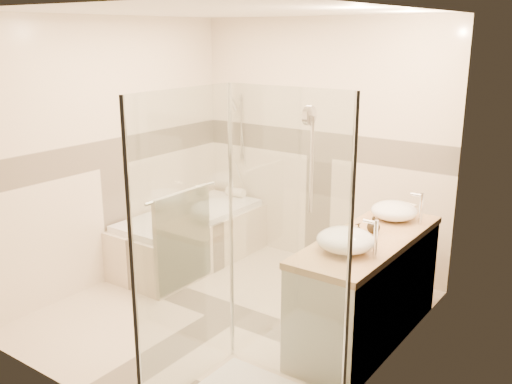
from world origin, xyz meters
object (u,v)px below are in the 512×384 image
Objects in this scene: vessel_sink_far at (346,240)px; vanity at (367,288)px; amenity_bottle_a at (358,233)px; bathtub at (191,235)px; amenity_bottle_b at (374,225)px; vessel_sink_near at (394,211)px; shower_enclosure at (237,336)px.

vanity is at bearing 86.85° from vessel_sink_far.
vessel_sink_far is at bearing -93.15° from vanity.
vessel_sink_far reaches higher than amenity_bottle_a.
vessel_sink_far reaches higher than bathtub.
vanity is 0.50m from amenity_bottle_b.
amenity_bottle_a is (0.00, -0.67, 0.00)m from vessel_sink_near.
bathtub is 2.18m from vanity.
vessel_sink_far is at bearing -90.00° from amenity_bottle_a.
vessel_sink_near reaches higher than bathtub.
shower_enclosure reaches higher than amenity_bottle_b.
vessel_sink_near is at bearing 4.32° from bathtub.
vanity reaches higher than bathtub.
amenity_bottle_a is at bearing 90.00° from vessel_sink_far.
shower_enclosure reaches higher than vessel_sink_near.
vessel_sink_near is 2.88× the size of amenity_bottle_b.
vessel_sink_near reaches higher than vanity.
vessel_sink_far is at bearing 73.27° from shower_enclosure.
vessel_sink_near is at bearing 90.00° from vessel_sink_far.
bathtub is 1.05× the size of vanity.
amenity_bottle_a reaches higher than bathtub.
amenity_bottle_b is at bearing -6.48° from bathtub.
vanity is 0.79× the size of shower_enclosure.
shower_enclosure reaches higher than bathtub.
vessel_sink_far is at bearing -18.51° from bathtub.
amenity_bottle_a is at bearing -90.00° from vessel_sink_near.
amenity_bottle_a is (2.13, -0.51, 0.62)m from bathtub.
vessel_sink_near is (2.13, 0.16, 0.62)m from bathtub.
shower_enclosure reaches higher than vanity.
shower_enclosure is (1.86, -1.62, 0.20)m from bathtub.
bathtub is 2.22m from vessel_sink_near.
shower_enclosure is 5.38× the size of vessel_sink_near.
amenity_bottle_b is at bearing 90.00° from amenity_bottle_a.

